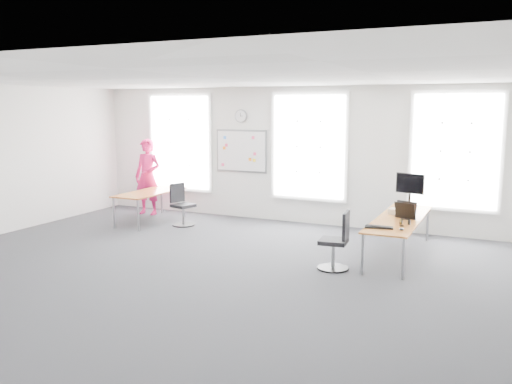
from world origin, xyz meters
The scene contains 20 objects.
floor centered at (0.00, 0.00, 0.00)m, with size 10.00×10.00×0.00m, color #292A2E.
ceiling centered at (0.00, 0.00, 3.00)m, with size 10.00×10.00×0.00m, color white.
wall_back centered at (0.00, 4.00, 1.50)m, with size 10.00×10.00×0.00m, color white.
window_left centered at (-3.00, 3.97, 1.70)m, with size 1.60×0.06×2.20m, color white.
window_mid centered at (0.30, 3.97, 1.70)m, with size 1.60×0.06×2.20m, color white.
window_right centered at (3.30, 3.97, 1.70)m, with size 1.60×0.06×2.20m, color white.
desk_right centered at (2.61, 2.12, 0.63)m, with size 0.73×2.75×0.67m.
desk_left centered at (-2.98, 2.66, 0.63)m, with size 0.75×1.88×0.69m.
chair_right centered at (1.87, 0.90, 0.41)m, with size 0.50×0.50×0.94m.
chair_left centered at (-2.14, 2.63, 0.40)m, with size 0.51×0.51×0.91m.
person centered at (-3.54, 3.35, 0.90)m, with size 0.66×0.43×1.81m, color #CC1859.
whiteboard centered at (-1.35, 3.97, 1.55)m, with size 1.20×0.03×0.90m, color white.
wall_clock centered at (-1.35, 3.97, 2.35)m, with size 0.30×0.30×0.04m, color gray.
keyboard centered at (2.46, 1.19, 0.68)m, with size 0.44×0.16×0.02m, color black.
mouse centered at (2.82, 1.16, 0.69)m, with size 0.07×0.12×0.04m, color black.
lens_cap centered at (2.76, 1.48, 0.67)m, with size 0.07×0.07×0.01m, color black.
headphones centered at (2.78, 1.63, 0.71)m, with size 0.17×0.09×0.10m.
laptop_sleeve centered at (2.71, 2.08, 0.82)m, with size 0.38×0.30×0.30m.
paper_stack centered at (2.52, 2.43, 0.72)m, with size 0.29×0.22×0.10m, color beige.
monitor centered at (2.58, 3.28, 1.05)m, with size 0.55×0.25×0.64m.
Camera 1 is at (4.22, -7.18, 2.56)m, focal length 38.00 mm.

